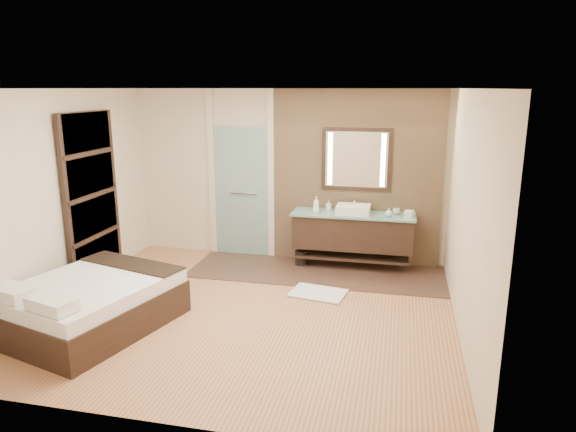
% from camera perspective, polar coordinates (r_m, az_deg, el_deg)
% --- Properties ---
extents(floor, '(5.00, 5.00, 0.00)m').
position_cam_1_polar(floor, '(6.51, -4.47, -10.58)').
color(floor, '#955F3E').
rests_on(floor, ground).
extents(tile_strip, '(3.80, 1.30, 0.01)m').
position_cam_1_polar(tile_strip, '(7.82, 3.19, -6.17)').
color(tile_strip, '#3A2720').
rests_on(tile_strip, floor).
extents(stone_wall, '(2.60, 0.08, 2.70)m').
position_cam_1_polar(stone_wall, '(8.00, 7.57, 4.17)').
color(stone_wall, tan).
rests_on(stone_wall, floor).
extents(vanity, '(1.85, 0.55, 0.88)m').
position_cam_1_polar(vanity, '(7.89, 7.21, -1.70)').
color(vanity, black).
rests_on(vanity, stone_wall).
extents(mirror_unit, '(1.06, 0.04, 0.96)m').
position_cam_1_polar(mirror_unit, '(7.90, 7.61, 6.24)').
color(mirror_unit, black).
rests_on(mirror_unit, stone_wall).
extents(frosted_door, '(1.10, 0.12, 2.70)m').
position_cam_1_polar(frosted_door, '(8.39, -5.18, 3.26)').
color(frosted_door, '#BCEEEC').
rests_on(frosted_door, floor).
extents(shoji_partition, '(0.06, 1.20, 2.40)m').
position_cam_1_polar(shoji_partition, '(7.67, -20.93, 1.86)').
color(shoji_partition, black).
rests_on(shoji_partition, floor).
extents(bed, '(1.87, 2.12, 0.69)m').
position_cam_1_polar(bed, '(6.42, -21.10, -9.10)').
color(bed, black).
rests_on(bed, floor).
extents(bath_mat, '(0.79, 0.61, 0.02)m').
position_cam_1_polar(bath_mat, '(7.01, 3.37, -8.52)').
color(bath_mat, white).
rests_on(bath_mat, floor).
extents(waste_bin, '(0.21, 0.21, 0.24)m').
position_cam_1_polar(waste_bin, '(8.06, 1.46, -4.68)').
color(waste_bin, black).
rests_on(waste_bin, floor).
extents(tissue_box, '(0.15, 0.15, 0.10)m').
position_cam_1_polar(tissue_box, '(7.71, 13.31, 0.22)').
color(tissue_box, silver).
rests_on(tissue_box, vanity).
extents(soap_bottle_a, '(0.12, 0.12, 0.24)m').
position_cam_1_polar(soap_bottle_a, '(7.82, 3.15, 1.31)').
color(soap_bottle_a, white).
rests_on(soap_bottle_a, vanity).
extents(soap_bottle_b, '(0.09, 0.09, 0.16)m').
position_cam_1_polar(soap_bottle_b, '(7.96, 4.56, 1.21)').
color(soap_bottle_b, '#B2B2B2').
rests_on(soap_bottle_b, vanity).
extents(soap_bottle_c, '(0.12, 0.12, 0.14)m').
position_cam_1_polar(soap_bottle_c, '(7.67, 11.14, 0.41)').
color(soap_bottle_c, '#A1CBC7').
rests_on(soap_bottle_c, vanity).
extents(cup, '(0.14, 0.14, 0.09)m').
position_cam_1_polar(cup, '(7.86, 11.94, 0.51)').
color(cup, silver).
rests_on(cup, vanity).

